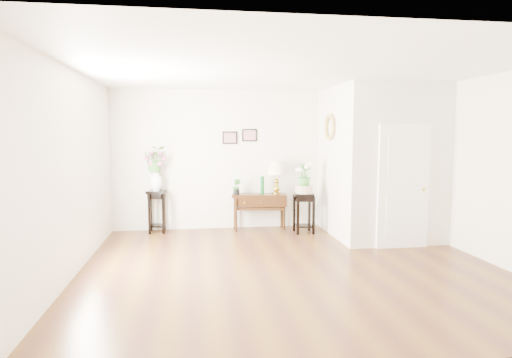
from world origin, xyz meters
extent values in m
cube|color=#462517|center=(0.00, 0.00, 0.00)|extent=(6.00, 5.50, 0.02)
cube|color=white|center=(0.00, 0.00, 2.80)|extent=(6.00, 5.50, 0.02)
cube|color=silver|center=(0.00, 2.75, 1.40)|extent=(6.00, 0.02, 2.80)
cube|color=silver|center=(0.00, -2.75, 1.40)|extent=(6.00, 0.02, 2.80)
cube|color=silver|center=(-3.00, 0.00, 1.40)|extent=(0.02, 5.50, 2.80)
cube|color=silver|center=(3.00, 0.00, 1.40)|extent=(0.02, 5.50, 2.80)
cube|color=silver|center=(2.10, 1.77, 1.40)|extent=(1.80, 1.95, 2.80)
cube|color=white|center=(2.10, 0.78, 1.05)|extent=(0.90, 0.05, 2.10)
cube|color=black|center=(-0.65, 2.73, 1.85)|extent=(0.30, 0.02, 0.25)
cube|color=black|center=(-0.25, 2.73, 1.90)|extent=(0.30, 0.02, 0.25)
torus|color=tan|center=(1.16, 1.90, 2.05)|extent=(0.07, 0.51, 0.51)
cube|color=black|center=(-0.08, 2.50, 0.36)|extent=(1.13, 0.52, 0.73)
cube|color=#B29329|center=(0.27, 2.50, 1.08)|extent=(0.46, 0.46, 0.67)
cylinder|color=#0D5018|center=(-0.02, 2.50, 0.90)|extent=(0.09, 0.09, 0.36)
imported|color=#39802F|center=(-0.54, 2.50, 0.88)|extent=(0.21, 0.19, 0.30)
cube|color=black|center=(-2.11, 2.53, 0.41)|extent=(0.40, 0.40, 0.83)
imported|color=#39802F|center=(-2.11, 2.53, 1.48)|extent=(0.47, 0.41, 0.50)
cube|color=black|center=(0.73, 2.09, 0.39)|extent=(0.42, 0.42, 0.78)
cylinder|color=beige|center=(0.73, 2.09, 0.86)|extent=(0.34, 0.34, 0.15)
imported|color=#39802F|center=(0.73, 2.09, 1.13)|extent=(0.31, 0.31, 0.45)
camera|label=1|loc=(-1.37, -5.91, 1.92)|focal=30.00mm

